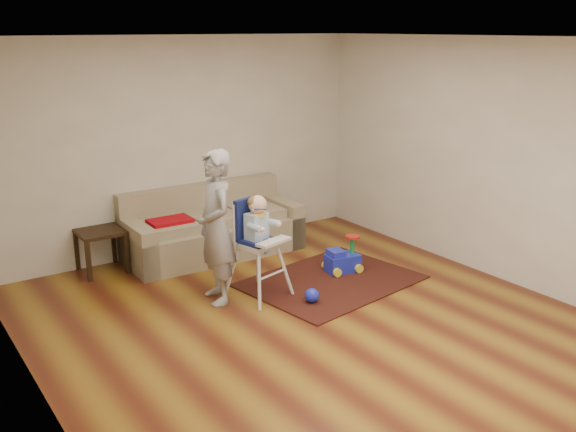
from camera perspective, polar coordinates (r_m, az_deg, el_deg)
ground at (r=6.37m, az=2.06°, el=-9.51°), size 5.50×5.50×0.00m
room_envelope at (r=6.22m, az=-0.66°, el=8.02°), size 5.04×5.52×2.72m
sofa at (r=8.11m, az=-6.69°, el=-0.56°), size 2.23×0.95×0.85m
side_table at (r=7.87m, az=-16.26°, el=-2.98°), size 0.51×0.51×0.51m
area_rug at (r=7.36m, az=3.84°, el=-5.78°), size 2.06×1.67×0.01m
ride_on_toy at (r=7.57m, az=4.89°, el=-3.38°), size 0.42×0.33×0.42m
toy_ball at (r=6.76m, az=2.14°, el=-7.07°), size 0.15×0.15×0.15m
high_chair at (r=6.78m, az=-2.67°, el=-2.89°), size 0.64×0.64×1.13m
adult at (r=6.64m, az=-6.44°, el=-1.01°), size 0.48×0.65×1.62m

